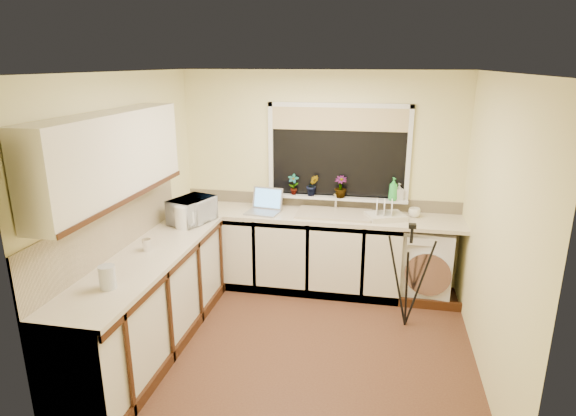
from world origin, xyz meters
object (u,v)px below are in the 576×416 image
(cup_left, at_px, (107,282))
(plant_c, at_px, (340,187))
(dish_rack, at_px, (386,217))
(plant_a, at_px, (293,184))
(soap_bottle_clear, at_px, (399,192))
(cup_back, at_px, (414,213))
(tripod, at_px, (409,276))
(kettle, at_px, (183,217))
(washing_machine, at_px, (426,262))
(soap_bottle_green, at_px, (393,189))
(glass_jug, at_px, (107,277))
(steel_jar, at_px, (147,245))
(plant_b, at_px, (312,185))
(laptop, at_px, (265,206))
(microwave, at_px, (192,210))

(cup_left, bearing_deg, plant_c, 56.63)
(dish_rack, distance_m, plant_a, 1.12)
(soap_bottle_clear, xyz_separation_m, cup_back, (0.18, -0.13, -0.19))
(tripod, distance_m, soap_bottle_clear, 1.09)
(kettle, distance_m, plant_c, 1.78)
(soap_bottle_clear, relative_size, cup_back, 1.49)
(soap_bottle_clear, bearing_deg, washing_machine, -30.20)
(soap_bottle_green, bearing_deg, plant_c, 179.21)
(plant_a, bearing_deg, glass_jug, -112.45)
(kettle, xyz_separation_m, cup_back, (2.33, 0.83, -0.06))
(steel_jar, distance_m, soap_bottle_clear, 2.76)
(plant_b, height_order, cup_left, plant_b)
(plant_b, bearing_deg, laptop, -154.53)
(laptop, height_order, cup_back, laptop)
(laptop, height_order, plant_b, plant_b)
(washing_machine, relative_size, plant_b, 3.30)
(steel_jar, xyz_separation_m, soap_bottle_clear, (2.23, 1.61, 0.19))
(washing_machine, xyz_separation_m, tripod, (-0.22, -0.70, 0.13))
(microwave, relative_size, cup_left, 4.64)
(plant_b, xyz_separation_m, cup_back, (1.15, -0.12, -0.22))
(steel_jar, xyz_separation_m, plant_a, (1.04, 1.60, 0.22))
(dish_rack, bearing_deg, washing_machine, -13.16)
(soap_bottle_clear, bearing_deg, microwave, -160.27)
(washing_machine, bearing_deg, soap_bottle_green, 166.77)
(laptop, distance_m, plant_b, 0.60)
(laptop, relative_size, glass_jug, 2.21)
(glass_jug, relative_size, cup_left, 1.76)
(plant_b, xyz_separation_m, soap_bottle_green, (0.91, -0.02, 0.01))
(kettle, height_order, cup_left, kettle)
(tripod, relative_size, plant_c, 4.31)
(dish_rack, bearing_deg, plant_c, 132.60)
(kettle, relative_size, soap_bottle_green, 0.87)
(plant_a, bearing_deg, tripod, -34.04)
(laptop, relative_size, tripod, 0.37)
(glass_jug, bearing_deg, plant_a, 67.55)
(washing_machine, relative_size, laptop, 2.04)
(plant_a, bearing_deg, microwave, -141.36)
(laptop, distance_m, dish_rack, 1.34)
(plant_b, relative_size, cup_back, 1.94)
(soap_bottle_green, bearing_deg, dish_rack, -106.32)
(laptop, bearing_deg, cup_left, -100.49)
(cup_left, bearing_deg, plant_a, 67.15)
(plant_c, xyz_separation_m, soap_bottle_clear, (0.65, 0.03, -0.03))
(kettle, xyz_separation_m, plant_a, (0.96, 0.95, 0.16))
(plant_a, xyz_separation_m, cup_back, (1.37, -0.12, -0.22))
(tripod, bearing_deg, laptop, 136.36)
(microwave, xyz_separation_m, plant_c, (1.49, 0.74, 0.14))
(soap_bottle_clear, bearing_deg, plant_c, -177.53)
(tripod, bearing_deg, soap_bottle_green, 79.68)
(dish_rack, relative_size, plant_b, 1.59)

